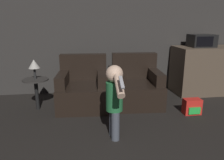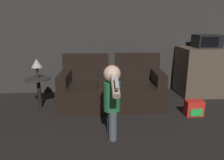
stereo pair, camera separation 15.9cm
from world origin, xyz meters
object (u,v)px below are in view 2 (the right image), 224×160
object	(u,v)px
armchair_left	(85,89)
person_toddler	(112,97)
armchair_right	(138,87)
microwave	(207,41)
toy_backpack	(194,108)
lamp	(37,64)

from	to	relation	value
armchair_left	person_toddler	distance (m)	1.24
armchair_right	microwave	size ratio (longest dim) A/B	1.92
armchair_right	toy_backpack	xyz separation A→B (m)	(0.76, -0.61, -0.18)
lamp	armchair_right	bearing A→B (deg)	1.85
armchair_right	toy_backpack	world-z (taller)	armchair_right
armchair_left	armchair_right	world-z (taller)	same
microwave	armchair_left	bearing A→B (deg)	-170.20
armchair_left	lamp	bearing A→B (deg)	-171.70
toy_backpack	lamp	size ratio (longest dim) A/B	0.85
toy_backpack	lamp	bearing A→B (deg)	167.31
armchair_left	lamp	xyz separation A→B (m)	(-0.76, -0.06, 0.46)
lamp	toy_backpack	bearing A→B (deg)	-12.69
armchair_left	lamp	size ratio (longest dim) A/B	2.84
toy_backpack	microwave	size ratio (longest dim) A/B	0.57
armchair_left	person_toddler	size ratio (longest dim) A/B	0.97
microwave	lamp	xyz separation A→B (m)	(-3.10, -0.46, -0.29)
person_toddler	microwave	distance (m)	2.57
person_toddler	lamp	xyz separation A→B (m)	(-1.13, 1.10, 0.21)
microwave	lamp	size ratio (longest dim) A/B	1.48
armchair_right	toy_backpack	size ratio (longest dim) A/B	3.35
microwave	toy_backpack	bearing A→B (deg)	-122.20
armchair_right	person_toddler	size ratio (longest dim) A/B	0.97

